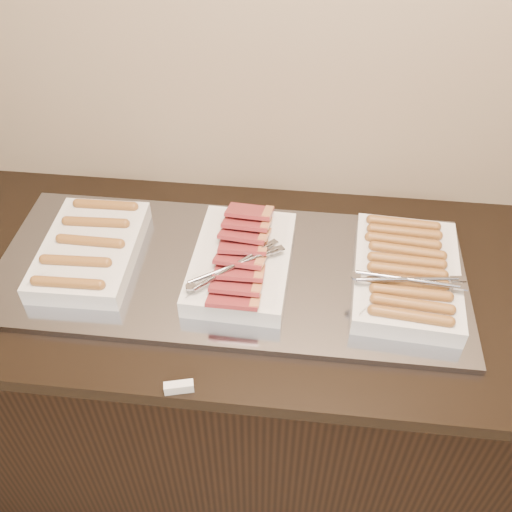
{
  "coord_description": "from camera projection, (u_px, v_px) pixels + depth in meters",
  "views": [
    {
      "loc": [
        0.16,
        1.11,
        1.96
      ],
      "look_at": [
        0.05,
        2.13,
        0.97
      ],
      "focal_mm": 40.0,
      "sensor_mm": 36.0,
      "label": 1
    }
  ],
  "objects": [
    {
      "name": "counter",
      "position": [
        241.0,
        373.0,
        1.79
      ],
      "size": [
        2.06,
        0.76,
        0.9
      ],
      "color": "black",
      "rests_on": "ground"
    },
    {
      "name": "warming_tray",
      "position": [
        230.0,
        271.0,
        1.47
      ],
      "size": [
        1.2,
        0.5,
        0.02
      ],
      "primitive_type": "cube",
      "color": "gray",
      "rests_on": "counter"
    },
    {
      "name": "dish_left",
      "position": [
        90.0,
        249.0,
        1.47
      ],
      "size": [
        0.24,
        0.36,
        0.07
      ],
      "rotation": [
        0.0,
        0.0,
        0.02
      ],
      "color": "silver",
      "rests_on": "warming_tray"
    },
    {
      "name": "dish_center",
      "position": [
        241.0,
        261.0,
        1.43
      ],
      "size": [
        0.26,
        0.38,
        0.09
      ],
      "rotation": [
        0.0,
        0.0,
        -0.03
      ],
      "color": "silver",
      "rests_on": "warming_tray"
    },
    {
      "name": "dish_right",
      "position": [
        406.0,
        273.0,
        1.4
      ],
      "size": [
        0.28,
        0.4,
        0.08
      ],
      "rotation": [
        0.0,
        0.0,
        -0.06
      ],
      "color": "silver",
      "rests_on": "warming_tray"
    },
    {
      "name": "label_holder",
      "position": [
        179.0,
        387.0,
        1.22
      ],
      "size": [
        0.07,
        0.03,
        0.03
      ],
      "primitive_type": "cube",
      "rotation": [
        0.0,
        0.0,
        0.25
      ],
      "color": "silver",
      "rests_on": "counter"
    }
  ]
}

